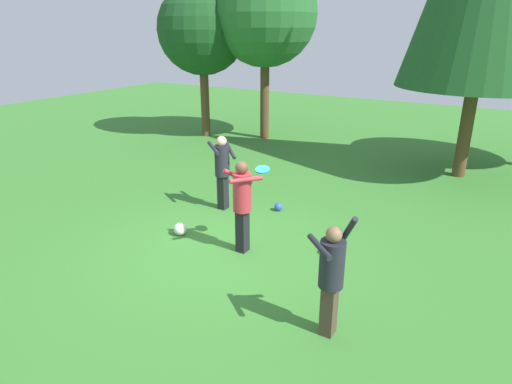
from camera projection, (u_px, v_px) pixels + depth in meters
ground_plane at (224, 248)px, 8.56m from camera, size 40.00×40.00×0.00m
person_thrower at (331, 272)px, 5.83m from camera, size 0.67×0.67×1.81m
person_catcher at (222, 166)px, 10.05m from camera, size 0.76×0.73×1.75m
person_bystander at (242, 199)px, 8.07m from camera, size 0.74×0.77×1.79m
frisbee at (262, 169)px, 8.04m from camera, size 0.33×0.33×0.09m
ball_blue at (278, 207)px, 10.25m from camera, size 0.19×0.19×0.19m
ball_white at (180, 229)px, 9.04m from camera, size 0.26×0.26×0.26m
ball_red at (330, 249)px, 8.26m from camera, size 0.22×0.22×0.22m
tree_far_left at (202, 30)px, 16.04m from camera, size 3.27×3.27×5.59m
tree_left at (265, 14)px, 15.46m from camera, size 3.72×3.72×6.35m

